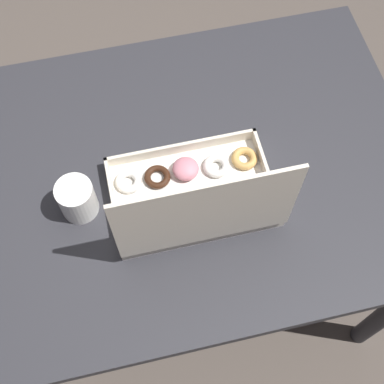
# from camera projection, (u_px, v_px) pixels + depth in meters

# --- Properties ---
(ground_plane) EXTENTS (8.00, 8.00, 0.00)m
(ground_plane) POSITION_uv_depth(u_px,v_px,m) (190.00, 267.00, 1.95)
(ground_plane) COLOR #564C44
(dining_table) EXTENTS (1.12, 0.83, 0.74)m
(dining_table) POSITION_uv_depth(u_px,v_px,m) (189.00, 188.00, 1.38)
(dining_table) COLOR #2D2D33
(dining_table) RESTS_ON ground_plane
(donut_box) EXTENTS (0.37, 0.25, 0.29)m
(donut_box) POSITION_uv_depth(u_px,v_px,m) (195.00, 198.00, 1.19)
(donut_box) COLOR silver
(donut_box) RESTS_ON dining_table
(coffee_mug) EXTENTS (0.08, 0.08, 0.10)m
(coffee_mug) POSITION_uv_depth(u_px,v_px,m) (77.00, 199.00, 1.20)
(coffee_mug) COLOR white
(coffee_mug) RESTS_ON dining_table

